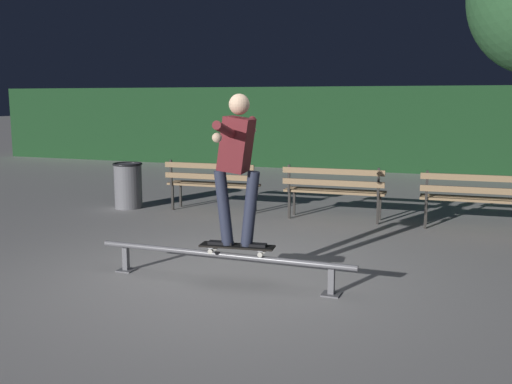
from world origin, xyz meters
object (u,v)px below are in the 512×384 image
(park_bench_left_center, at_px, (334,187))
(park_bench_right_center, at_px, (477,195))
(skateboarder, at_px, (237,157))
(park_bench_leftmost, at_px, (212,181))
(grind_rail, at_px, (222,259))
(trash_can, at_px, (128,185))
(skateboard, at_px, (237,247))

(park_bench_left_center, relative_size, park_bench_right_center, 1.00)
(skateboarder, distance_m, park_bench_leftmost, 4.07)
(skateboarder, bearing_deg, park_bench_leftmost, 118.50)
(grind_rail, bearing_deg, park_bench_left_center, 83.60)
(park_bench_right_center, bearing_deg, trash_can, -177.97)
(park_bench_right_center, xyz_separation_m, trash_can, (-5.77, -0.20, -0.12))
(skateboard, bearing_deg, park_bench_leftmost, 118.47)
(park_bench_leftmost, bearing_deg, park_bench_right_center, 0.00)
(park_bench_left_center, bearing_deg, skateboarder, -93.51)
(grind_rail, bearing_deg, park_bench_right_center, 54.38)
(skateboard, xyz_separation_m, trash_can, (-3.43, 3.30, 0.01))
(park_bench_right_center, bearing_deg, park_bench_left_center, 180.00)
(skateboard, relative_size, park_bench_leftmost, 0.49)
(skateboard, bearing_deg, park_bench_left_center, 86.44)
(grind_rail, height_order, skateboard, skateboard)
(grind_rail, xyz_separation_m, trash_can, (-3.26, 3.30, 0.16))
(park_bench_right_center, bearing_deg, skateboarder, -123.65)
(grind_rail, height_order, park_bench_left_center, park_bench_left_center)
(skateboarder, relative_size, trash_can, 1.95)
(skateboard, distance_m, skateboarder, 0.94)
(grind_rail, bearing_deg, skateboard, 0.00)
(park_bench_left_center, bearing_deg, trash_can, -176.80)
(skateboard, height_order, park_bench_left_center, park_bench_left_center)
(park_bench_left_center, bearing_deg, park_bench_right_center, 0.00)
(grind_rail, height_order, park_bench_right_center, park_bench_right_center)
(skateboard, bearing_deg, skateboarder, 6.90)
(skateboard, height_order, park_bench_leftmost, park_bench_leftmost)
(skateboarder, bearing_deg, skateboard, -173.10)
(skateboard, height_order, trash_can, trash_can)
(trash_can, bearing_deg, park_bench_leftmost, 7.61)
(park_bench_right_center, height_order, trash_can, park_bench_right_center)
(skateboard, xyz_separation_m, park_bench_right_center, (2.34, 3.51, 0.14))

